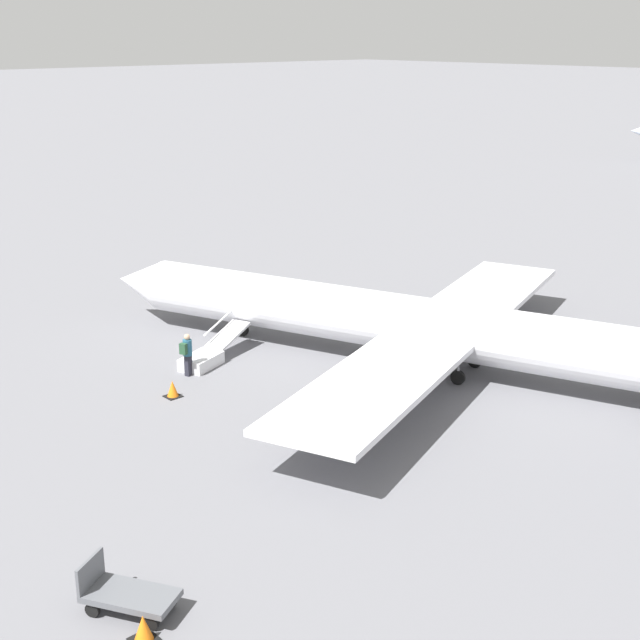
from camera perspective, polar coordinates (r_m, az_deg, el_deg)
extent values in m
plane|color=slate|center=(36.73, 5.69, -2.91)|extent=(600.00, 600.00, 0.00)
cylinder|color=silver|center=(36.13, 5.77, -0.25)|extent=(24.06, 10.57, 2.31)
cone|color=silver|center=(42.87, -11.36, 2.41)|extent=(3.16, 3.00, 2.27)
cube|color=silver|center=(30.24, 3.37, -4.24)|extent=(7.01, 11.03, 0.23)
cube|color=silver|center=(41.54, 10.67, 1.70)|extent=(7.01, 11.03, 0.23)
cylinder|color=black|center=(40.13, -4.98, -0.62)|extent=(0.59, 0.33, 0.57)
cylinder|color=gray|center=(40.01, -4.99, -0.11)|extent=(0.10, 0.10, 0.18)
cylinder|color=black|center=(34.93, 8.81, -3.66)|extent=(0.59, 0.33, 0.57)
cylinder|color=gray|center=(34.79, 8.84, -3.08)|extent=(0.10, 0.10, 0.18)
cylinder|color=black|center=(36.78, 9.89, -2.59)|extent=(0.59, 0.33, 0.57)
cylinder|color=gray|center=(36.65, 9.92, -2.04)|extent=(0.10, 0.10, 0.18)
cube|color=silver|center=(36.61, -7.61, -2.63)|extent=(1.65, 2.07, 0.50)
cube|color=silver|center=(37.98, -5.92, -0.96)|extent=(1.60, 2.40, 0.66)
cube|color=silver|center=(38.07, -6.51, -0.15)|extent=(0.81, 2.10, 0.60)
cube|color=#23232D|center=(35.74, -8.43, -2.89)|extent=(0.28, 0.33, 0.85)
cylinder|color=#265972|center=(35.49, -8.48, -1.76)|extent=(0.36, 0.36, 0.65)
sphere|color=tan|center=(35.34, -8.51, -1.08)|extent=(0.24, 0.24, 0.24)
cube|color=#23472D|center=(35.27, -8.74, -1.84)|extent=(0.32, 0.26, 0.44)
cube|color=#595B60|center=(22.30, -12.02, -16.87)|extent=(2.46, 2.03, 0.16)
cube|color=#595B60|center=(22.55, -14.49, -15.33)|extent=(0.61, 1.00, 0.70)
cylinder|color=black|center=(22.50, -14.34, -17.52)|extent=(0.37, 0.28, 0.36)
cylinder|color=black|center=(23.10, -13.14, -16.38)|extent=(0.37, 0.28, 0.36)
cylinder|color=black|center=(21.81, -10.74, -18.50)|extent=(0.37, 0.28, 0.36)
cylinder|color=black|center=(22.43, -9.61, -17.29)|extent=(0.37, 0.28, 0.36)
cube|color=black|center=(33.94, -9.39, -4.84)|extent=(0.58, 0.58, 0.03)
cone|color=orange|center=(33.83, -9.41, -4.36)|extent=(0.45, 0.45, 0.64)
cube|color=black|center=(21.63, -11.19, -19.43)|extent=(0.59, 0.59, 0.03)
cone|color=orange|center=(21.45, -11.24, -18.77)|extent=(0.45, 0.45, 0.65)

